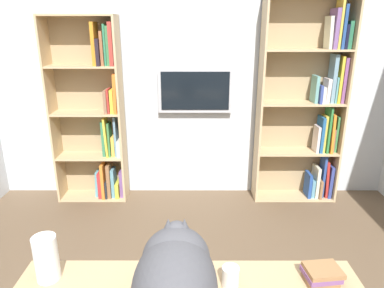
{
  "coord_description": "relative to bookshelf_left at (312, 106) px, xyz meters",
  "views": [
    {
      "loc": [
        0.01,
        1.57,
        1.85
      ],
      "look_at": [
        0.02,
        -1.08,
        0.96
      ],
      "focal_mm": 32.57,
      "sensor_mm": 36.0,
      "label": 1
    }
  ],
  "objects": [
    {
      "name": "wall_back",
      "position": [
        1.25,
        -0.17,
        0.29
      ],
      "size": [
        4.52,
        0.06,
        2.7
      ],
      "primitive_type": "cube",
      "color": "silver",
      "rests_on": "ground"
    },
    {
      "name": "bookshelf_left",
      "position": [
        0.0,
        0.0,
        0.0
      ],
      "size": [
        0.89,
        0.28,
        2.19
      ],
      "color": "tan",
      "rests_on": "ground"
    },
    {
      "name": "bookshelf_right",
      "position": [
        2.29,
        0.0,
        -0.12
      ],
      "size": [
        0.75,
        0.28,
        1.97
      ],
      "color": "tan",
      "rests_on": "ground"
    },
    {
      "name": "wall_mounted_tv",
      "position": [
        1.24,
        -0.08,
        0.15
      ],
      "size": [
        0.8,
        0.07,
        0.48
      ],
      "color": "#B7B7BC"
    },
    {
      "name": "cat",
      "position": [
        1.34,
        2.49,
        -0.16
      ],
      "size": [
        0.34,
        0.69,
        0.36
      ],
      "color": "#4C4C51",
      "rests_on": "desk"
    },
    {
      "name": "paper_towel_roll",
      "position": [
        1.95,
        2.27,
        -0.23
      ],
      "size": [
        0.11,
        0.11,
        0.22
      ],
      "primitive_type": "cylinder",
      "color": "white",
      "rests_on": "desk"
    },
    {
      "name": "coffee_mug",
      "position": [
        1.09,
        2.32,
        -0.29
      ],
      "size": [
        0.08,
        0.08,
        0.1
      ],
      "primitive_type": "cylinder",
      "color": "white",
      "rests_on": "desk"
    },
    {
      "name": "desk_book_stack",
      "position": [
        0.66,
        2.29,
        -0.3
      ],
      "size": [
        0.18,
        0.15,
        0.07
      ],
      "color": "#996B42",
      "rests_on": "desk"
    }
  ]
}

